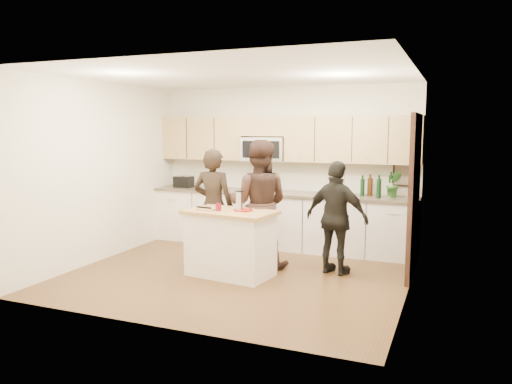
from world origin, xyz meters
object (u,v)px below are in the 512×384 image
at_px(island, 231,243).
at_px(woman_right, 337,218).
at_px(woman_center, 259,204).
at_px(toaster, 184,182).
at_px(woman_left, 213,206).

bearing_deg(island, woman_right, 32.40).
relative_size(woman_center, woman_right, 1.18).
distance_m(toaster, woman_right, 3.29).
height_order(island, woman_left, woman_left).
bearing_deg(woman_center, woman_right, 171.29).
relative_size(island, toaster, 3.99).
distance_m(island, woman_right, 1.49).
relative_size(island, woman_right, 0.81).
height_order(woman_left, woman_right, woman_left).
bearing_deg(woman_center, toaster, -43.27).
height_order(toaster, woman_left, woman_left).
xyz_separation_m(island, woman_left, (-0.53, 0.55, 0.40)).
distance_m(island, woman_left, 0.86).
height_order(island, woman_right, woman_right).
relative_size(island, woman_left, 0.75).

